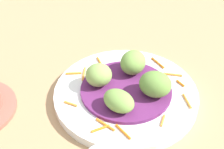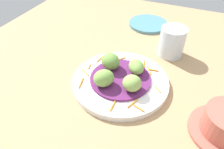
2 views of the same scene
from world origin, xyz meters
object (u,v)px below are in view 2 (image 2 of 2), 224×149
object	(u,v)px
guac_scoop_right	(111,61)
water_glass	(172,42)
main_plate	(120,82)
guac_scoop_left	(132,83)
guac_scoop_center	(136,67)
side_plate_small	(148,24)
guac_scoop_back	(104,78)

from	to	relation	value
guac_scoop_right	water_glass	size ratio (longest dim) A/B	0.61
main_plate	guac_scoop_right	distance (cm)	6.18
main_plate	guac_scoop_left	xyz separation A→B (cm)	(-4.10, 2.88, 3.40)
main_plate	guac_scoop_center	xyz separation A→B (cm)	(-2.88, -4.10, 3.04)
guac_scoop_center	main_plate	bearing A→B (deg)	54.92
main_plate	side_plate_small	distance (cm)	35.53
main_plate	guac_scoop_left	size ratio (longest dim) A/B	5.46
guac_scoop_left	guac_scoop_center	bearing A→B (deg)	-80.08
guac_scoop_center	water_glass	distance (cm)	16.46
guac_scoop_right	water_glass	distance (cm)	21.14
guac_scoop_center	guac_scoop_right	xyz separation A→B (cm)	(6.98, 1.22, 0.58)
side_plate_small	water_glass	world-z (taller)	water_glass
guac_scoop_back	water_glass	size ratio (longest dim) A/B	0.58
guac_scoop_right	water_glass	bearing A→B (deg)	-129.20
main_plate	water_glass	xyz separation A→B (cm)	(-9.26, -19.26, 3.75)
main_plate	guac_scoop_back	size ratio (longest dim) A/B	4.86
guac_scoop_back	side_plate_small	size ratio (longest dim) A/B	0.35
main_plate	guac_scoop_left	bearing A→B (deg)	144.92
guac_scoop_right	water_glass	xyz separation A→B (cm)	(-13.36, -16.38, 0.12)
guac_scoop_left	side_plate_small	world-z (taller)	guac_scoop_left
main_plate	water_glass	world-z (taller)	water_glass
guac_scoop_right	guac_scoop_back	world-z (taller)	guac_scoop_right
guac_scoop_right	side_plate_small	world-z (taller)	guac_scoop_right
guac_scoop_back	guac_scoop_left	bearing A→B (deg)	-170.08
guac_scoop_left	side_plate_small	bearing A→B (deg)	-80.27
guac_scoop_center	guac_scoop_right	distance (cm)	7.11
guac_scoop_right	main_plate	bearing A→B (deg)	144.92
guac_scoop_left	guac_scoop_back	xyz separation A→B (cm)	(6.98, 1.22, 0.18)
main_plate	water_glass	size ratio (longest dim) A/B	2.81
guac_scoop_right	guac_scoop_back	size ratio (longest dim) A/B	1.05
guac_scoop_back	side_plate_small	bearing A→B (deg)	-90.59
guac_scoop_center	side_plate_small	size ratio (longest dim) A/B	0.38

